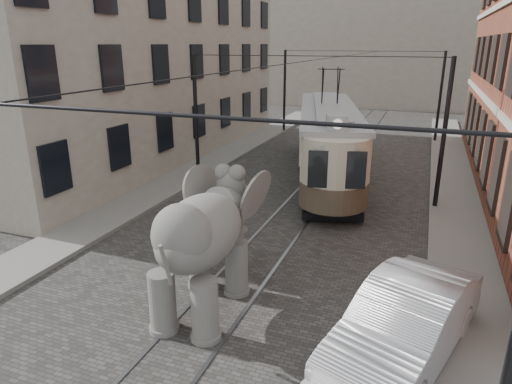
% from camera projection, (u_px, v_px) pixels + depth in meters
% --- Properties ---
extents(ground, '(120.00, 120.00, 0.00)m').
position_uv_depth(ground, '(266.00, 249.00, 14.88)').
color(ground, '#42403D').
extents(tram_rails, '(1.54, 80.00, 0.02)m').
position_uv_depth(tram_rails, '(266.00, 248.00, 14.87)').
color(tram_rails, slate).
rests_on(tram_rails, ground).
extents(sidewalk_right, '(2.00, 60.00, 0.15)m').
position_uv_depth(sidewalk_right, '(464.00, 278.00, 12.84)').
color(sidewalk_right, slate).
rests_on(sidewalk_right, ground).
extents(sidewalk_left, '(2.00, 60.00, 0.15)m').
position_uv_depth(sidewalk_left, '(103.00, 221.00, 17.03)').
color(sidewalk_left, slate).
rests_on(sidewalk_left, ground).
extents(stucco_building, '(7.00, 24.00, 10.00)m').
position_uv_depth(stucco_building, '(144.00, 70.00, 25.88)').
color(stucco_building, gray).
rests_on(stucco_building, ground).
extents(distant_block, '(28.00, 10.00, 14.00)m').
position_uv_depth(distant_block, '(391.00, 38.00, 48.25)').
color(distant_block, gray).
rests_on(distant_block, ground).
extents(catenary, '(11.00, 30.20, 6.00)m').
position_uv_depth(catenary, '(302.00, 132.00, 18.45)').
color(catenary, black).
rests_on(catenary, ground).
extents(tram, '(6.01, 13.67, 5.32)m').
position_uv_depth(tram, '(328.00, 124.00, 22.38)').
color(tram, beige).
rests_on(tram, ground).
extents(elephant, '(3.30, 5.59, 3.32)m').
position_uv_depth(elephant, '(201.00, 250.00, 10.96)').
color(elephant, '#66635E').
rests_on(elephant, ground).
extents(parked_car, '(3.31, 5.47, 1.70)m').
position_uv_depth(parked_car, '(404.00, 324.00, 9.44)').
color(parked_car, '#A09FA4').
rests_on(parked_car, ground).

